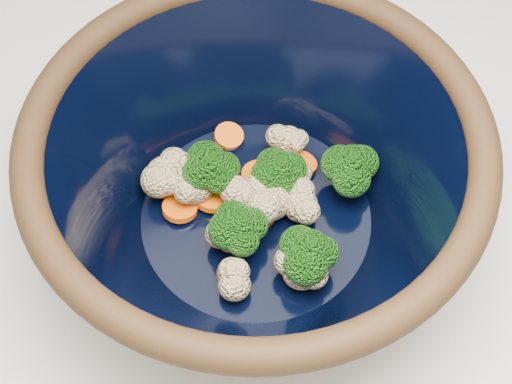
{
  "coord_description": "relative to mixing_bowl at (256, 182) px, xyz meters",
  "views": [
    {
      "loc": [
        -0.03,
        -0.22,
        1.45
      ],
      "look_at": [
        0.08,
        0.07,
        0.97
      ],
      "focal_mm": 50.0,
      "sensor_mm": 36.0,
      "label": 1
    }
  ],
  "objects": [
    {
      "name": "mixing_bowl",
      "position": [
        0.0,
        0.0,
        0.0
      ],
      "size": [
        0.44,
        0.44,
        0.15
      ],
      "rotation": [
        0.0,
        0.0,
        0.41
      ],
      "color": "black",
      "rests_on": "counter"
    },
    {
      "name": "vegetable_pile",
      "position": [
        0.01,
        -0.0,
        -0.03
      ],
      "size": [
        0.18,
        0.18,
        0.06
      ],
      "color": "#608442",
      "rests_on": "mixing_bowl"
    }
  ]
}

